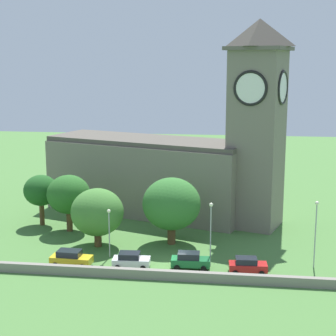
% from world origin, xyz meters
% --- Properties ---
extents(ground_plane, '(200.00, 200.00, 0.00)m').
position_xyz_m(ground_plane, '(0.00, 15.00, 0.00)').
color(ground_plane, '#477538').
extents(church, '(37.64, 20.42, 28.78)m').
position_xyz_m(church, '(-2.61, 21.48, 8.10)').
color(church, slate).
rests_on(church, ground).
extents(quay_barrier, '(46.45, 0.70, 1.07)m').
position_xyz_m(quay_barrier, '(0.00, -3.75, 0.53)').
color(quay_barrier, gray).
rests_on(quay_barrier, ground).
extents(car_yellow, '(4.80, 2.44, 1.90)m').
position_xyz_m(car_yellow, '(-11.81, -1.27, 0.96)').
color(car_yellow, gold).
rests_on(car_yellow, ground).
extents(car_white, '(4.33, 2.45, 1.79)m').
position_xyz_m(car_white, '(-4.90, -0.80, 0.90)').
color(car_white, silver).
rests_on(car_white, ground).
extents(car_green, '(4.46, 2.29, 1.88)m').
position_xyz_m(car_green, '(1.81, -0.13, 0.95)').
color(car_green, '#1E6B38').
rests_on(car_green, ground).
extents(car_red, '(4.31, 2.36, 1.79)m').
position_xyz_m(car_red, '(8.25, -0.72, 0.91)').
color(car_red, red).
rests_on(car_red, ground).
extents(streetlamp_west_mid, '(0.44, 0.44, 5.96)m').
position_xyz_m(streetlamp_west_mid, '(-8.09, 2.17, 4.07)').
color(streetlamp_west_mid, '#9EA0A5').
rests_on(streetlamp_west_mid, ground).
extents(streetlamp_central, '(0.44, 0.44, 7.46)m').
position_xyz_m(streetlamp_central, '(4.03, 1.03, 4.94)').
color(streetlamp_central, '#9EA0A5').
rests_on(streetlamp_central, ground).
extents(streetlamp_east_mid, '(0.44, 0.44, 7.81)m').
position_xyz_m(streetlamp_east_mid, '(15.79, 1.97, 5.13)').
color(streetlamp_east_mid, '#9EA0A5').
rests_on(streetlamp_east_mid, ground).
extents(tree_riverside_west, '(4.89, 4.89, 7.32)m').
position_xyz_m(tree_riverside_west, '(-20.81, 13.72, 5.07)').
color(tree_riverside_west, brown).
rests_on(tree_riverside_west, ground).
extents(tree_riverside_east, '(6.67, 6.67, 7.50)m').
position_xyz_m(tree_riverside_east, '(-10.48, 5.81, 4.48)').
color(tree_riverside_east, brown).
rests_on(tree_riverside_east, ground).
extents(tree_churchyard, '(7.43, 7.43, 8.67)m').
position_xyz_m(tree_churchyard, '(-1.33, 8.00, 5.30)').
color(tree_churchyard, brown).
rests_on(tree_churchyard, ground).
extents(tree_by_tower, '(5.94, 5.94, 7.91)m').
position_xyz_m(tree_by_tower, '(-16.00, 11.47, 5.19)').
color(tree_by_tower, brown).
rests_on(tree_by_tower, ground).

